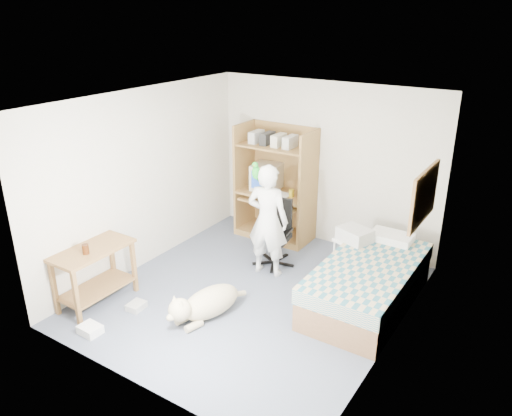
# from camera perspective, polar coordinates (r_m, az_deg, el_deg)

# --- Properties ---
(floor) EXTENTS (4.00, 4.00, 0.00)m
(floor) POSITION_cam_1_polar(r_m,az_deg,el_deg) (6.57, -0.33, -9.90)
(floor) COLOR #4C5568
(floor) RESTS_ON ground
(wall_back) EXTENTS (3.60, 0.02, 2.50)m
(wall_back) POSITION_cam_1_polar(r_m,az_deg,el_deg) (7.66, 7.92, 4.92)
(wall_back) COLOR beige
(wall_back) RESTS_ON floor
(wall_right) EXTENTS (0.02, 4.00, 2.50)m
(wall_right) POSITION_cam_1_polar(r_m,az_deg,el_deg) (5.31, 16.12, -3.62)
(wall_right) COLOR beige
(wall_right) RESTS_ON floor
(wall_left) EXTENTS (0.02, 4.00, 2.50)m
(wall_left) POSITION_cam_1_polar(r_m,az_deg,el_deg) (7.09, -12.62, 3.21)
(wall_left) COLOR beige
(wall_left) RESTS_ON floor
(ceiling) EXTENTS (3.60, 4.00, 0.02)m
(ceiling) POSITION_cam_1_polar(r_m,az_deg,el_deg) (5.66, -0.39, 12.14)
(ceiling) COLOR white
(ceiling) RESTS_ON wall_back
(computer_hutch) EXTENTS (1.20, 0.63, 1.80)m
(computer_hutch) POSITION_cam_1_polar(r_m,az_deg,el_deg) (7.88, 2.34, 2.32)
(computer_hutch) COLOR brown
(computer_hutch) RESTS_ON floor
(bed) EXTENTS (1.02, 2.02, 0.66)m
(bed) POSITION_cam_1_polar(r_m,az_deg,el_deg) (6.41, 12.65, -8.37)
(bed) COLOR brown
(bed) RESTS_ON floor
(side_desk) EXTENTS (0.50, 1.00, 0.75)m
(side_desk) POSITION_cam_1_polar(r_m,az_deg,el_deg) (6.49, -17.98, -6.47)
(side_desk) COLOR brown
(side_desk) RESTS_ON floor
(corkboard) EXTENTS (0.04, 0.94, 0.66)m
(corkboard) POSITION_cam_1_polar(r_m,az_deg,el_deg) (6.05, 18.69, 1.31)
(corkboard) COLOR olive
(corkboard) RESTS_ON wall_right
(office_chair) EXTENTS (0.54, 0.54, 0.95)m
(office_chair) POSITION_cam_1_polar(r_m,az_deg,el_deg) (7.19, 2.20, -3.85)
(office_chair) COLOR black
(office_chair) RESTS_ON floor
(person) EXTENTS (0.63, 0.46, 1.58)m
(person) POSITION_cam_1_polar(r_m,az_deg,el_deg) (6.74, 1.35, -1.45)
(person) COLOR white
(person) RESTS_ON floor
(parrot) EXTENTS (0.12, 0.20, 0.32)m
(parrot) POSITION_cam_1_polar(r_m,az_deg,el_deg) (6.62, -0.00, 4.19)
(parrot) COLOR #127F18
(parrot) RESTS_ON person
(dog) EXTENTS (0.56, 1.16, 0.44)m
(dog) POSITION_cam_1_polar(r_m,az_deg,el_deg) (6.08, -5.71, -10.76)
(dog) COLOR tan
(dog) RESTS_ON floor
(printer_cart) EXTENTS (0.56, 0.51, 0.56)m
(printer_cart) POSITION_cam_1_polar(r_m,az_deg,el_deg) (6.91, 11.06, -5.10)
(printer_cart) COLOR white
(printer_cart) RESTS_ON floor
(printer) EXTENTS (0.50, 0.44, 0.18)m
(printer) POSITION_cam_1_polar(r_m,az_deg,el_deg) (6.79, 11.22, -3.00)
(printer) COLOR #BABAB5
(printer) RESTS_ON printer_cart
(crt_monitor) EXTENTS (0.50, 0.51, 0.41)m
(crt_monitor) POSITION_cam_1_polar(r_m,az_deg,el_deg) (7.93, 1.26, 3.62)
(crt_monitor) COLOR beige
(crt_monitor) RESTS_ON computer_hutch
(keyboard) EXTENTS (0.47, 0.23, 0.03)m
(keyboard) POSITION_cam_1_polar(r_m,az_deg,el_deg) (7.78, 2.02, 0.89)
(keyboard) COLOR beige
(keyboard) RESTS_ON computer_hutch
(pencil_cup) EXTENTS (0.08, 0.08, 0.12)m
(pencil_cup) POSITION_cam_1_polar(r_m,az_deg,el_deg) (7.66, 4.06, 1.69)
(pencil_cup) COLOR gold
(pencil_cup) RESTS_ON computer_hutch
(drink_glass) EXTENTS (0.08, 0.08, 0.12)m
(drink_glass) POSITION_cam_1_polar(r_m,az_deg,el_deg) (6.25, -18.90, -4.48)
(drink_glass) COLOR #401D0A
(drink_glass) RESTS_ON side_desk
(floor_box_a) EXTENTS (0.26, 0.21, 0.10)m
(floor_box_a) POSITION_cam_1_polar(r_m,az_deg,el_deg) (6.15, -18.42, -13.04)
(floor_box_a) COLOR white
(floor_box_a) RESTS_ON floor
(floor_box_b) EXTENTS (0.20, 0.23, 0.08)m
(floor_box_b) POSITION_cam_1_polar(r_m,az_deg,el_deg) (6.45, -13.51, -10.84)
(floor_box_b) COLOR #A9A9A4
(floor_box_b) RESTS_ON floor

